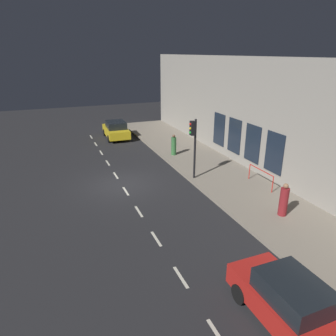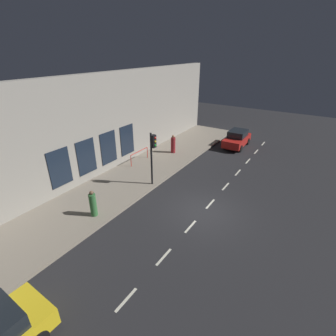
{
  "view_description": "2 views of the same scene",
  "coord_description": "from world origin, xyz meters",
  "px_view_note": "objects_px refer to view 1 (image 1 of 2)",
  "views": [
    {
      "loc": [
        -3.73,
        -16.94,
        7.53
      ],
      "look_at": [
        2.18,
        -2.09,
        1.51
      ],
      "focal_mm": 33.14,
      "sensor_mm": 36.0,
      "label": 1
    },
    {
      "loc": [
        -4.87,
        11.4,
        8.69
      ],
      "look_at": [
        2.97,
        -0.78,
        1.79
      ],
      "focal_mm": 26.86,
      "sensor_mm": 36.0,
      "label": 2
    }
  ],
  "objects_px": {
    "parked_car_0": "(289,302)",
    "pedestrian_0": "(284,201)",
    "pedestrian_1": "(174,146)",
    "traffic_light": "(193,138)",
    "parked_car_1": "(116,130)"
  },
  "relations": [
    {
      "from": "traffic_light",
      "to": "pedestrian_1",
      "type": "bearing_deg",
      "value": 81.32
    },
    {
      "from": "traffic_light",
      "to": "parked_car_1",
      "type": "relative_size",
      "value": 0.9
    },
    {
      "from": "parked_car_0",
      "to": "pedestrian_0",
      "type": "height_order",
      "value": "pedestrian_0"
    },
    {
      "from": "traffic_light",
      "to": "parked_car_0",
      "type": "bearing_deg",
      "value": -101.46
    },
    {
      "from": "traffic_light",
      "to": "parked_car_1",
      "type": "bearing_deg",
      "value": 100.4
    },
    {
      "from": "pedestrian_0",
      "to": "pedestrian_1",
      "type": "bearing_deg",
      "value": 113.53
    },
    {
      "from": "parked_car_0",
      "to": "pedestrian_0",
      "type": "distance_m",
      "value": 6.55
    },
    {
      "from": "parked_car_0",
      "to": "pedestrian_0",
      "type": "bearing_deg",
      "value": 49.83
    },
    {
      "from": "parked_car_0",
      "to": "parked_car_1",
      "type": "bearing_deg",
      "value": 89.33
    },
    {
      "from": "parked_car_1",
      "to": "parked_car_0",
      "type": "bearing_deg",
      "value": -88.42
    },
    {
      "from": "traffic_light",
      "to": "pedestrian_0",
      "type": "xyz_separation_m",
      "value": [
        1.98,
        -5.78,
        -1.84
      ]
    },
    {
      "from": "pedestrian_0",
      "to": "pedestrian_1",
      "type": "distance_m",
      "value": 10.59
    },
    {
      "from": "parked_car_1",
      "to": "pedestrian_0",
      "type": "relative_size",
      "value": 2.48
    },
    {
      "from": "pedestrian_0",
      "to": "pedestrian_1",
      "type": "relative_size",
      "value": 1.05
    },
    {
      "from": "parked_car_1",
      "to": "pedestrian_1",
      "type": "relative_size",
      "value": 2.6
    }
  ]
}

